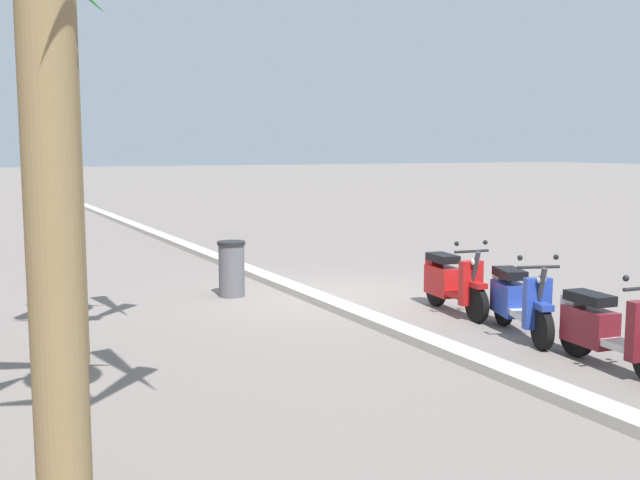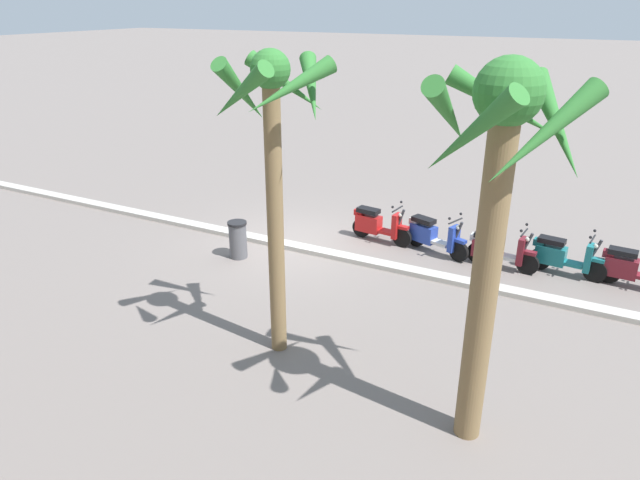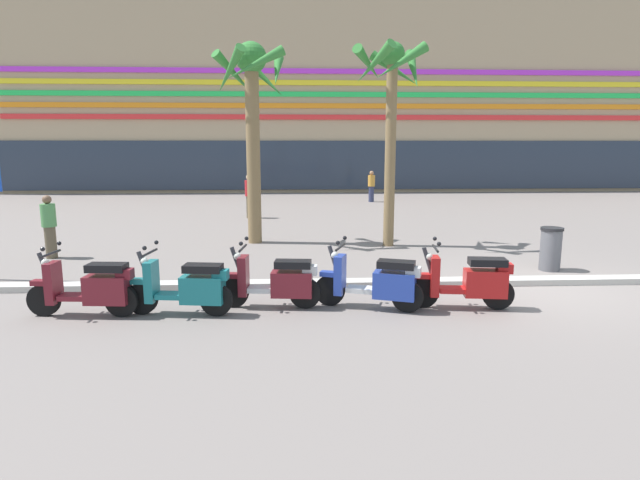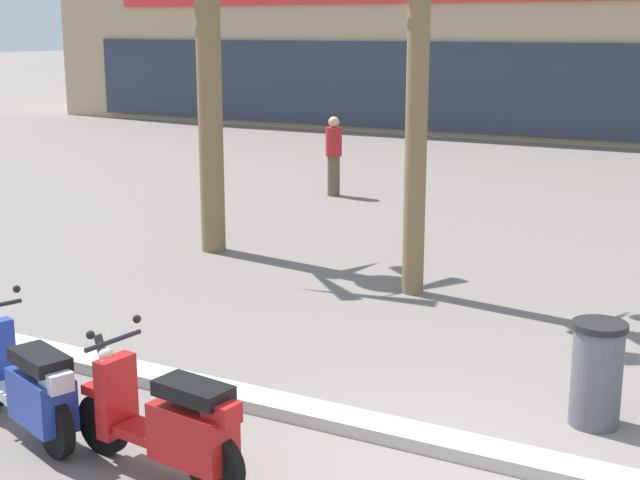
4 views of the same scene
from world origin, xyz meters
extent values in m
plane|color=slate|center=(0.00, 0.00, 0.00)|extent=(200.00, 200.00, 0.00)
cube|color=#BCB7AD|center=(0.00, 0.28, 0.06)|extent=(60.00, 0.36, 0.12)
cylinder|color=black|center=(-7.55, -1.36, 0.26)|extent=(0.53, 0.14, 0.52)
cube|color=maroon|center=(-7.77, -1.34, 0.44)|extent=(0.70, 0.37, 0.45)
cube|color=black|center=(-7.75, -1.34, 0.80)|extent=(0.62, 0.35, 0.12)
cube|color=maroon|center=(-7.47, -1.36, 0.70)|extent=(0.26, 0.22, 0.16)
cylinder|color=black|center=(-7.27, -1.24, 0.26)|extent=(0.53, 0.16, 0.52)
cylinder|color=black|center=(-6.05, -1.39, 0.26)|extent=(0.53, 0.16, 0.52)
cube|color=#197075|center=(-6.71, -1.31, 0.32)|extent=(0.63, 0.35, 0.08)
cube|color=#197075|center=(-6.27, -1.36, 0.43)|extent=(0.71, 0.40, 0.44)
cube|color=black|center=(-6.25, -1.37, 0.78)|extent=(0.63, 0.37, 0.12)
cube|color=#197075|center=(-7.09, -1.26, 0.55)|extent=(0.18, 0.35, 0.66)
cube|color=#197075|center=(-7.27, -1.24, 0.55)|extent=(0.34, 0.20, 0.08)
cylinder|color=#333338|center=(-7.17, -1.25, 0.70)|extent=(0.29, 0.10, 0.69)
cylinder|color=black|center=(-7.09, -1.26, 1.02)|extent=(0.11, 0.56, 0.04)
sphere|color=white|center=(-7.19, -1.25, 0.88)|extent=(0.12, 0.12, 0.12)
cube|color=#197075|center=(-5.97, -1.40, 0.68)|extent=(0.26, 0.23, 0.16)
sphere|color=black|center=(-7.10, -1.50, 1.14)|extent=(0.07, 0.07, 0.07)
sphere|color=black|center=(-7.04, -1.03, 1.14)|extent=(0.07, 0.07, 0.07)
cylinder|color=black|center=(-5.83, -0.95, 0.26)|extent=(0.53, 0.15, 0.52)
cylinder|color=black|center=(-4.63, -1.07, 0.26)|extent=(0.53, 0.15, 0.52)
cube|color=silver|center=(-5.28, -1.00, 0.32)|extent=(0.62, 0.34, 0.08)
cube|color=maroon|center=(-4.84, -1.04, 0.42)|extent=(0.71, 0.39, 0.42)
cube|color=black|center=(-4.82, -1.05, 0.76)|extent=(0.63, 0.36, 0.12)
cube|color=maroon|center=(-5.65, -0.96, 0.55)|extent=(0.17, 0.35, 0.66)
cube|color=maroon|center=(-5.83, -0.95, 0.55)|extent=(0.33, 0.19, 0.08)
cylinder|color=#333338|center=(-5.73, -0.96, 0.70)|extent=(0.29, 0.10, 0.69)
cylinder|color=black|center=(-5.65, -0.96, 1.02)|extent=(0.09, 0.56, 0.04)
sphere|color=white|center=(-5.75, -0.95, 0.88)|extent=(0.12, 0.12, 0.12)
cube|color=silver|center=(-4.55, -1.07, 0.66)|extent=(0.26, 0.22, 0.16)
sphere|color=black|center=(-5.66, -1.20, 1.14)|extent=(0.07, 0.07, 0.07)
sphere|color=black|center=(-5.61, -0.73, 1.14)|extent=(0.07, 0.07, 0.07)
cylinder|color=black|center=(-4.20, -0.92, 0.26)|extent=(0.52, 0.27, 0.52)
cylinder|color=black|center=(-2.95, -1.35, 0.26)|extent=(0.52, 0.27, 0.52)
cube|color=silver|center=(-3.62, -1.12, 0.32)|extent=(0.66, 0.46, 0.08)
cube|color=#233D9E|center=(-3.16, -1.28, 0.43)|extent=(0.75, 0.53, 0.44)
cube|color=black|center=(-3.14, -1.29, 0.79)|extent=(0.67, 0.48, 0.12)
cube|color=#233D9E|center=(-4.03, -0.98, 0.55)|extent=(0.24, 0.37, 0.66)
cube|color=#233D9E|center=(-4.20, -0.92, 0.55)|extent=(0.35, 0.26, 0.08)
cylinder|color=#333338|center=(-4.11, -0.95, 0.70)|extent=(0.29, 0.16, 0.69)
cylinder|color=black|center=(-4.03, -0.98, 1.02)|extent=(0.22, 0.54, 0.04)
sphere|color=white|center=(-4.13, -0.94, 0.88)|extent=(0.12, 0.12, 0.12)
cube|color=silver|center=(-2.88, -1.38, 0.69)|extent=(0.29, 0.27, 0.16)
sphere|color=black|center=(-4.09, -1.21, 1.14)|extent=(0.07, 0.07, 0.07)
sphere|color=black|center=(-3.93, -0.76, 1.14)|extent=(0.07, 0.07, 0.07)
cylinder|color=black|center=(-2.64, -1.12, 0.26)|extent=(0.53, 0.16, 0.52)
cylinder|color=black|center=(-1.42, -1.28, 0.26)|extent=(0.53, 0.16, 0.52)
cube|color=red|center=(-2.08, -1.19, 0.32)|extent=(0.63, 0.35, 0.08)
cube|color=red|center=(-1.63, -1.25, 0.44)|extent=(0.71, 0.40, 0.45)
cube|color=black|center=(-1.61, -1.25, 0.80)|extent=(0.63, 0.37, 0.12)
cube|color=red|center=(-2.47, -1.15, 0.55)|extent=(0.18, 0.35, 0.66)
cube|color=red|center=(-2.64, -1.12, 0.55)|extent=(0.34, 0.20, 0.08)
cylinder|color=#333338|center=(-2.55, -1.14, 0.70)|extent=(0.29, 0.10, 0.69)
cylinder|color=black|center=(-2.47, -1.15, 1.02)|extent=(0.11, 0.56, 0.04)
sphere|color=white|center=(-2.57, -1.13, 0.88)|extent=(0.12, 0.12, 0.12)
cube|color=red|center=(-1.34, -1.29, 0.70)|extent=(0.26, 0.23, 0.16)
sphere|color=black|center=(-2.48, -1.39, 1.14)|extent=(0.07, 0.07, 0.07)
sphere|color=black|center=(-2.42, -0.91, 1.14)|extent=(0.07, 0.07, 0.07)
cylinder|color=olive|center=(-2.23, 4.42, 2.51)|extent=(0.28, 0.28, 5.02)
sphere|color=#337A33|center=(-2.23, 4.42, 5.02)|extent=(0.63, 0.63, 0.63)
cone|color=#337A33|center=(-1.68, 4.41, 4.63)|extent=(0.31, 1.30, 1.20)
cone|color=#337A33|center=(-2.05, 5.01, 4.71)|extent=(1.42, 0.67, 1.05)
cone|color=#337A33|center=(-2.80, 4.79, 4.83)|extent=(1.03, 1.39, 0.85)
cone|color=#337A33|center=(-2.76, 4.07, 4.73)|extent=(1.01, 1.33, 1.02)
cone|color=#337A33|center=(-2.13, 3.80, 4.73)|extent=(1.43, 0.51, 1.03)
cylinder|color=olive|center=(-5.91, 5.08, 2.50)|extent=(0.38, 0.38, 5.01)
sphere|color=#337A33|center=(-5.91, 5.08, 5.01)|extent=(0.83, 0.83, 0.83)
cone|color=#337A33|center=(-5.22, 5.05, 4.67)|extent=(0.35, 1.54, 1.11)
cone|color=#337A33|center=(-5.62, 5.62, 4.57)|extent=(1.37, 0.92, 1.29)
cone|color=#337A33|center=(-6.40, 5.52, 4.64)|extent=(1.20, 1.30, 1.18)
cone|color=#337A33|center=(-6.45, 4.71, 4.62)|extent=(1.06, 1.37, 1.21)
cone|color=#337A33|center=(-5.76, 4.37, 4.73)|extent=(1.60, 0.61, 1.00)
cylinder|color=#56565B|center=(0.79, 1.39, 0.45)|extent=(0.44, 0.44, 0.90)
cylinder|color=black|center=(0.79, 1.39, 0.92)|extent=(0.48, 0.48, 0.06)
camera|label=1|loc=(-11.17, 5.73, 2.51)|focal=42.12mm
camera|label=2|loc=(-7.07, 12.12, 5.98)|focal=32.01mm
camera|label=3|loc=(-4.79, -9.47, 2.68)|focal=29.19mm
camera|label=4|loc=(2.23, -6.33, 3.44)|focal=50.81mm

